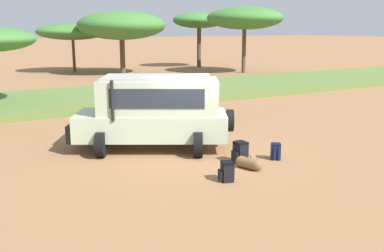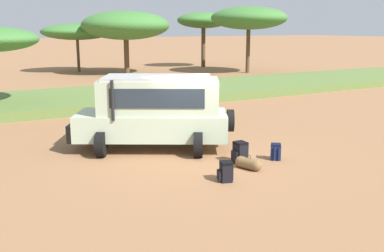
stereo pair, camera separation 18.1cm
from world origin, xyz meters
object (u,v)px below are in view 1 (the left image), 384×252
object	(u,v)px
acacia_tree_left_mid	(72,32)
backpack_cluster_center	(276,152)
safari_vehicle	(155,111)
backpack_near_rear_wheel	(227,172)
backpack_beside_front_wheel	(240,152)
acacia_tree_far_right	(245,18)
acacia_tree_centre_back	(122,25)
duffel_bag_low_black_case	(249,163)
acacia_tree_right_mid	(199,21)

from	to	relation	value
acacia_tree_left_mid	backpack_cluster_center	bearing A→B (deg)	-94.55
safari_vehicle	backpack_near_rear_wheel	distance (m)	3.99
backpack_near_rear_wheel	backpack_beside_front_wheel	bearing A→B (deg)	42.23
acacia_tree_left_mid	backpack_beside_front_wheel	bearing A→B (deg)	-96.72
safari_vehicle	acacia_tree_far_right	size ratio (longest dim) A/B	0.79
backpack_cluster_center	acacia_tree_centre_back	world-z (taller)	acacia_tree_centre_back
backpack_cluster_center	backpack_near_rear_wheel	xyz separation A→B (m)	(-2.44, -0.89, 0.01)
backpack_near_rear_wheel	acacia_tree_left_mid	bearing A→B (deg)	81.19
acacia_tree_far_right	acacia_tree_left_mid	bearing A→B (deg)	146.84
backpack_cluster_center	acacia_tree_left_mid	xyz separation A→B (m)	(2.43, 30.49, 3.32)
backpack_beside_front_wheel	backpack_cluster_center	bearing A→B (deg)	-14.55
duffel_bag_low_black_case	acacia_tree_left_mid	xyz separation A→B (m)	(3.71, 30.83, 3.40)
backpack_beside_front_wheel	acacia_tree_centre_back	bearing A→B (deg)	75.75
backpack_cluster_center	backpack_near_rear_wheel	size ratio (longest dim) A/B	0.95
backpack_near_rear_wheel	duffel_bag_low_black_case	bearing A→B (deg)	25.44
backpack_cluster_center	acacia_tree_centre_back	bearing A→B (deg)	78.23
backpack_beside_front_wheel	safari_vehicle	bearing A→B (deg)	120.15
backpack_cluster_center	acacia_tree_right_mid	distance (m)	33.09
backpack_cluster_center	safari_vehicle	bearing A→B (deg)	132.18
backpack_beside_front_wheel	duffel_bag_low_black_case	size ratio (longest dim) A/B	0.75
backpack_cluster_center	acacia_tree_left_mid	world-z (taller)	acacia_tree_left_mid
backpack_beside_front_wheel	backpack_near_rear_wheel	distance (m)	1.77
duffel_bag_low_black_case	acacia_tree_centre_back	bearing A→B (deg)	75.77
duffel_bag_low_black_case	acacia_tree_right_mid	bearing A→B (deg)	61.36
backpack_beside_front_wheel	backpack_cluster_center	xyz separation A→B (m)	(1.13, -0.29, -0.07)
acacia_tree_centre_back	acacia_tree_right_mid	world-z (taller)	acacia_tree_right_mid
backpack_near_rear_wheel	duffel_bag_low_black_case	size ratio (longest dim) A/B	0.63
acacia_tree_far_right	backpack_cluster_center	bearing A→B (deg)	-124.49
backpack_cluster_center	acacia_tree_left_mid	size ratio (longest dim) A/B	0.08
backpack_beside_front_wheel	backpack_near_rear_wheel	bearing A→B (deg)	-137.77
backpack_cluster_center	backpack_near_rear_wheel	bearing A→B (deg)	-159.89
safari_vehicle	backpack_near_rear_wheel	xyz separation A→B (m)	(0.24, -3.85, -1.03)
backpack_beside_front_wheel	acacia_tree_left_mid	bearing A→B (deg)	83.28
duffel_bag_low_black_case	safari_vehicle	bearing A→B (deg)	112.88
backpack_beside_front_wheel	acacia_tree_far_right	xyz separation A→B (m)	(16.34, 21.84, 4.42)
acacia_tree_centre_back	acacia_tree_right_mid	distance (m)	9.76
acacia_tree_centre_back	backpack_near_rear_wheel	bearing A→B (deg)	-106.21
acacia_tree_far_right	acacia_tree_centre_back	bearing A→B (deg)	155.86
safari_vehicle	backpack_cluster_center	size ratio (longest dim) A/B	10.37
safari_vehicle	duffel_bag_low_black_case	xyz separation A→B (m)	(1.39, -3.30, -1.13)
backpack_beside_front_wheel	acacia_tree_right_mid	bearing A→B (deg)	61.07
safari_vehicle	acacia_tree_centre_back	bearing A→B (deg)	70.79
backpack_near_rear_wheel	backpack_cluster_center	bearing A→B (deg)	20.11
backpack_cluster_center	acacia_tree_centre_back	size ratio (longest dim) A/B	0.07
acacia_tree_right_mid	acacia_tree_far_right	distance (m)	7.11
duffel_bag_low_black_case	acacia_tree_right_mid	distance (m)	33.99
safari_vehicle	duffel_bag_low_black_case	distance (m)	3.75
backpack_cluster_center	acacia_tree_centre_back	xyz separation A→B (m)	(5.52, 26.48, 3.86)
acacia_tree_left_mid	acacia_tree_centre_back	size ratio (longest dim) A/B	0.85
backpack_cluster_center	duffel_bag_low_black_case	distance (m)	1.33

